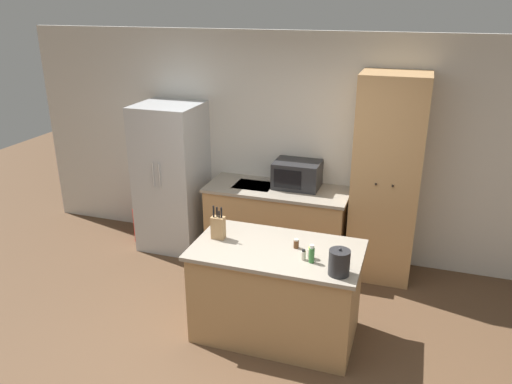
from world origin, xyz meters
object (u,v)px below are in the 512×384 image
Objects in this scene: spice_bottle_tall_dark at (312,254)px; spice_bottle_short_red at (303,255)px; spice_bottle_green_herb at (296,244)px; microwave at (297,174)px; spice_bottle_amber_oil at (311,253)px; kettle at (339,262)px; fire_extinguisher at (138,224)px; knife_block at (218,227)px; refrigerator at (172,177)px; pantry_cabinet at (386,180)px.

spice_bottle_short_red is (-0.07, 0.02, -0.03)m from spice_bottle_tall_dark.
spice_bottle_tall_dark is at bearing -49.00° from spice_bottle_green_herb.
microwave is 6.13× the size of spice_bottle_green_herb.
spice_bottle_tall_dark is 0.07m from spice_bottle_amber_oil.
spice_bottle_tall_dark is 1.54× the size of spice_bottle_amber_oil.
kettle is 0.45× the size of fire_extinguisher.
knife_block is 0.89m from spice_bottle_amber_oil.
refrigerator reaches higher than fire_extinguisher.
spice_bottle_amber_oil is 0.20× the size of fire_extinguisher.
pantry_cabinet is 1.71m from kettle.
fire_extinguisher is at bearing 142.95° from knife_block.
knife_block is 0.72m from spice_bottle_green_herb.
microwave is 1.67m from spice_bottle_amber_oil.
knife_block is at bearing -176.98° from spice_bottle_green_herb.
kettle is 3.27m from fire_extinguisher.
refrigerator is 3.43× the size of microwave.
pantry_cabinet is at bearing 46.08° from knife_block.
microwave is at bearing 175.78° from pantry_cabinet.
kettle reaches higher than spice_bottle_green_herb.
pantry_cabinet is 1.60m from spice_bottle_amber_oil.
spice_bottle_tall_dark is at bearing -17.04° from spice_bottle_short_red.
spice_bottle_tall_dark is 0.27m from kettle.
kettle is (0.24, -0.12, 0.03)m from spice_bottle_tall_dark.
pantry_cabinet is 1.95m from knife_block.
pantry_cabinet is 1.00m from microwave.
kettle is at bearing -97.02° from pantry_cabinet.
microwave is 1.49m from spice_bottle_green_herb.
refrigerator is 1.54m from microwave.
spice_bottle_green_herb is 0.36× the size of kettle.
refrigerator is at bearing 11.64° from fire_extinguisher.
pantry_cabinet is 14.04× the size of spice_bottle_tall_dark.
knife_block reaches higher than spice_bottle_short_red.
microwave is at bearing 105.92° from spice_bottle_short_red.
spice_bottle_tall_dark is at bearing -29.04° from fire_extinguisher.
microwave is 2.23× the size of kettle.
fire_extinguisher is (-0.48, -0.10, -0.66)m from refrigerator.
refrigerator is 0.82m from fire_extinguisher.
refrigerator is 11.19× the size of spice_bottle_tall_dark.
spice_bottle_green_herb is (-0.18, 0.21, -0.03)m from spice_bottle_tall_dark.
spice_bottle_short_red is 0.18× the size of fire_extinguisher.
spice_bottle_tall_dark is at bearing -10.81° from knife_block.
refrigerator is 19.16× the size of spice_bottle_short_red.
pantry_cabinet is 4.32× the size of fire_extinguisher.
pantry_cabinet reaches higher than spice_bottle_short_red.
refrigerator is 2.82m from kettle.
fire_extinguisher is at bearing 150.96° from spice_bottle_tall_dark.
spice_bottle_tall_dark is (0.90, -0.17, -0.04)m from knife_block.
kettle is (0.27, -0.19, 0.06)m from spice_bottle_amber_oil.
knife_block is at bearing 165.71° from kettle.
knife_block is (1.16, -1.34, 0.10)m from refrigerator.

